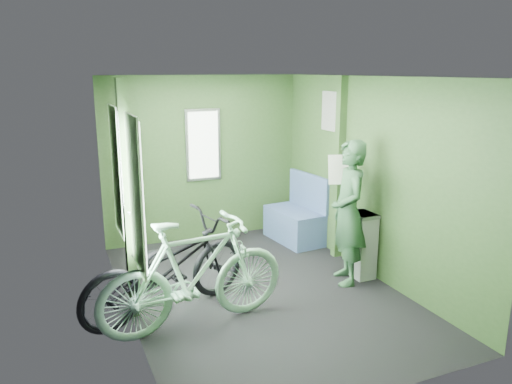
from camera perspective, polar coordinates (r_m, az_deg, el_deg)
room at (r=5.17m, az=-0.11°, el=3.43°), size 4.00×4.02×2.31m
bicycle_black at (r=5.22m, az=-9.88°, el=-13.41°), size 1.98×1.28×1.02m
bicycle_mint at (r=4.90m, az=-6.82°, el=-15.18°), size 1.88×0.78×1.14m
passenger at (r=5.65m, az=10.51°, el=-2.32°), size 0.55×0.72×1.63m
waste_box at (r=5.96m, az=11.99°, el=-5.93°), size 0.23×0.32×0.77m
bench_seat at (r=7.08m, az=4.61°, el=-3.37°), size 0.59×0.95×0.95m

